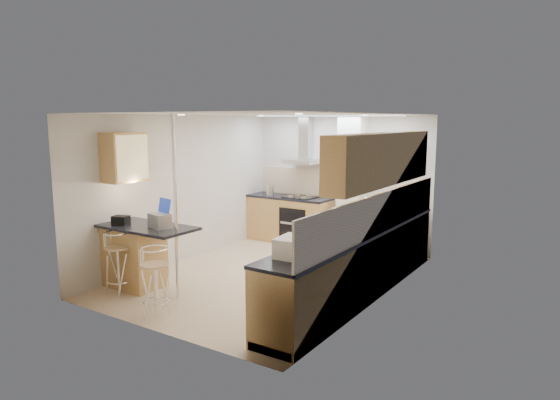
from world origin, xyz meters
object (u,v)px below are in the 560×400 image
Objects in this scene: laptop at (160,221)px; bread_bin at (294,247)px; microwave at (359,220)px; bar_stool_near at (118,263)px; bar_stool_end at (156,282)px.

bread_bin is at bearing 8.14° from laptop.
microwave reaches higher than bar_stool_near.
laptop is 0.32× the size of bar_stool_near.
bar_stool_end is (1.04, -0.28, -0.01)m from bar_stool_near.
bar_stool_end is (-1.73, -2.12, -0.61)m from microwave.
laptop reaches higher than bar_stool_near.
bar_stool_near is at bearing 178.39° from bread_bin.
microwave is 0.56× the size of bar_stool_near.
bar_stool_end is at bearing -35.48° from laptop.
microwave is 1.73× the size of laptop.
microwave is 2.74m from laptop.
bread_bin is at bearing -18.36° from bar_stool_near.
bar_stool_near is at bearing -127.32° from laptop.
microwave is 1.64m from bread_bin.
laptop and bread_bin have the same top height.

